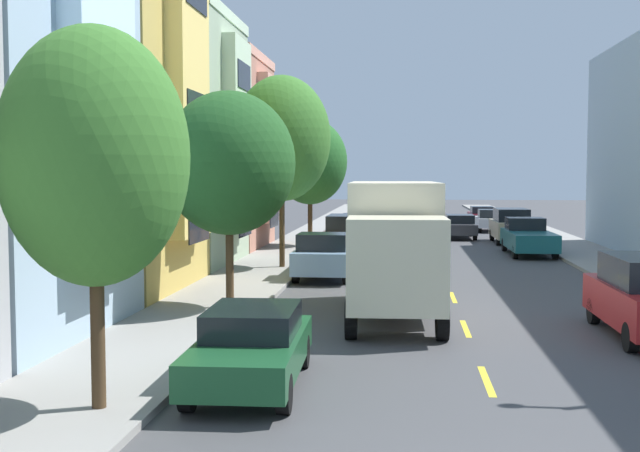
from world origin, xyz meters
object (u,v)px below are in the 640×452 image
Objects in this scene: parked_sedan_forest at (252,346)px; parked_suv_champagne at (511,225)px; street_tree_nearest at (94,157)px; street_tree_second at (229,163)px; parked_hatchback_white at (355,227)px; street_tree_farthest at (310,162)px; parked_suv_orange at (347,235)px; parked_sedan_burgundy at (482,215)px; parked_hatchback_silver at (490,220)px; parked_pickup_sky at (326,256)px; moving_charcoal_sedan at (460,226)px; parked_pickup_teal at (528,238)px; street_tree_third at (282,139)px; delivery_box_truck at (394,242)px.

parked_sedan_forest is 32.04m from parked_suv_champagne.
street_tree_second is at bearing 90.00° from street_tree_nearest.
street_tree_second is 25.08m from parked_hatchback_white.
parked_suv_orange is (2.18, -3.75, -3.50)m from street_tree_farthest.
parked_sedan_burgundy is (8.66, 13.42, -0.01)m from parked_hatchback_white.
parked_suv_orange is (-8.42, -16.51, 0.23)m from parked_hatchback_silver.
parked_pickup_sky is (-8.64, -24.42, 0.07)m from parked_hatchback_silver.
parked_suv_champagne is at bearing 71.72° from street_tree_nearest.
street_tree_farthest reaches higher than moving_charcoal_sedan.
street_tree_second reaches higher than parked_sedan_burgundy.
street_tree_nearest is 1.26× the size of parked_suv_orange.
street_tree_nearest is at bearing -102.60° from parked_sedan_burgundy.
parked_pickup_teal is 12.80m from parked_pickup_sky.
parked_hatchback_silver is (10.60, 31.92, -3.41)m from street_tree_second.
parked_sedan_forest is at bearing -100.61° from parked_sedan_burgundy.
parked_sedan_burgundy is 0.94× the size of parked_suv_champagne.
street_tree_third is 1.16× the size of street_tree_farthest.
parked_hatchback_silver is at bearing 91.56° from parked_suv_champagne.
parked_hatchback_white is 9.35m from parked_suv_orange.
street_tree_second is 15.89m from parked_suv_orange.
delivery_box_truck reaches higher than parked_suv_champagne.
parked_hatchback_silver is 0.83× the size of parked_suv_orange.
street_tree_farthest is 1.37× the size of parked_suv_champagne.
street_tree_farthest reaches higher than parked_sedan_burgundy.
parked_suv_champagne is at bearing 64.98° from street_tree_second.
parked_suv_champagne is (8.66, 7.80, 0.00)m from parked_suv_orange.
street_tree_second is at bearing -94.67° from parked_hatchback_white.
street_tree_nearest is at bearing -94.99° from parked_suv_orange.
parked_sedan_forest is at bearing 43.25° from street_tree_nearest.
street_tree_second is 19.17m from street_tree_farthest.
parked_hatchback_silver is at bearing 77.86° from parked_sedan_forest.
moving_charcoal_sedan is at bearing 63.66° from street_tree_third.
street_tree_farthest is 1.45× the size of parked_sedan_forest.
parked_sedan_burgundy is at bearing 77.40° from street_tree_nearest.
parked_pickup_teal reaches higher than moving_charcoal_sedan.
parked_hatchback_silver is at bearing 64.61° from street_tree_third.
street_tree_second reaches higher than parked_hatchback_silver.
delivery_box_truck reaches higher than parked_hatchback_silver.
parked_suv_orange is at bearing -119.29° from moving_charcoal_sedan.
street_tree_third reaches higher than parked_suv_orange.
delivery_box_truck is 7.95m from parked_sedan_forest.
parked_pickup_teal is (10.78, -2.39, -3.66)m from street_tree_farthest.
parked_pickup_teal is at bearing -89.33° from parked_hatchback_silver.
street_tree_farthest is 17.00m from parked_hatchback_silver.
parked_pickup_sky is at bearing -80.45° from street_tree_farthest.
parked_suv_orange is (-2.41, 15.58, -1.03)m from delivery_box_truck.
parked_sedan_forest is at bearing -102.14° from parked_hatchback_silver.
street_tree_farthest is 20.02m from delivery_box_truck.
parked_sedan_forest is at bearing -108.51° from delivery_box_truck.
parked_sedan_burgundy is (0.08, 6.26, -0.01)m from parked_hatchback_silver.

